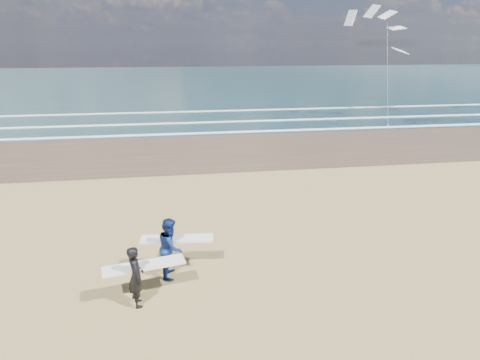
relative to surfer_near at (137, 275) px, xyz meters
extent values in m
cube|color=#473625|center=(20.15, 17.63, -0.86)|extent=(220.00, 12.00, 0.01)
cube|color=#1B383D|center=(20.15, 71.63, -0.86)|extent=(220.00, 100.00, 0.02)
cube|color=white|center=(20.15, 22.43, -0.82)|extent=(220.00, 0.50, 0.05)
cube|color=white|center=(20.15, 27.13, -0.82)|extent=(220.00, 0.50, 0.05)
cube|color=white|center=(20.15, 33.63, -0.82)|extent=(220.00, 0.50, 0.05)
imported|color=black|center=(-0.03, -0.05, -0.02)|extent=(0.54, 0.70, 1.70)
cube|color=white|center=(0.17, 0.30, 0.10)|extent=(2.26, 0.95, 0.07)
imported|color=#0E1F50|center=(0.89, 1.37, 0.05)|extent=(0.78, 0.96, 1.83)
cube|color=white|center=(1.09, 1.72, 0.15)|extent=(2.24, 0.74, 0.07)
cube|color=slate|center=(19.35, 23.23, -0.82)|extent=(0.12, 0.12, 0.10)
camera|label=1|loc=(1.06, -10.29, 5.83)|focal=32.00mm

